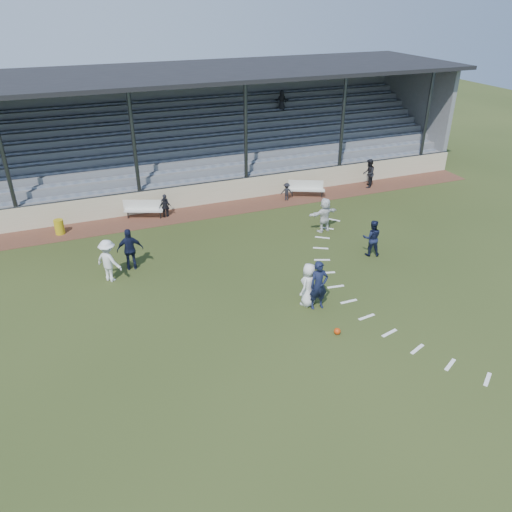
{
  "coord_description": "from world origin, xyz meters",
  "views": [
    {
      "loc": [
        -6.35,
        -13.64,
        10.57
      ],
      "look_at": [
        0.0,
        2.5,
        1.3
      ],
      "focal_mm": 35.0,
      "sensor_mm": 36.0,
      "label": 1
    }
  ],
  "objects_px": {
    "bench_left": "(143,207)",
    "trash_bin": "(59,227)",
    "bench_right": "(306,187)",
    "official": "(369,173)",
    "football": "(337,331)",
    "player_navy_lead": "(319,285)",
    "player_white_lead": "(308,285)"
  },
  "relations": [
    {
      "from": "bench_left",
      "to": "trash_bin",
      "type": "height_order",
      "value": "bench_left"
    },
    {
      "from": "bench_right",
      "to": "trash_bin",
      "type": "distance_m",
      "value": 13.45
    },
    {
      "from": "official",
      "to": "bench_right",
      "type": "bearing_deg",
      "value": -50.13
    },
    {
      "from": "bench_right",
      "to": "official",
      "type": "relative_size",
      "value": 1.16
    },
    {
      "from": "football",
      "to": "player_navy_lead",
      "type": "distance_m",
      "value": 1.94
    },
    {
      "from": "player_navy_lead",
      "to": "bench_right",
      "type": "bearing_deg",
      "value": 69.98
    },
    {
      "from": "football",
      "to": "player_white_lead",
      "type": "height_order",
      "value": "player_white_lead"
    },
    {
      "from": "football",
      "to": "player_navy_lead",
      "type": "bearing_deg",
      "value": 85.51
    },
    {
      "from": "bench_left",
      "to": "trash_bin",
      "type": "xyz_separation_m",
      "value": [
        -4.17,
        -0.48,
        -0.2
      ]
    },
    {
      "from": "trash_bin",
      "to": "player_navy_lead",
      "type": "xyz_separation_m",
      "value": [
        8.74,
        -10.31,
        0.58
      ]
    },
    {
      "from": "player_white_lead",
      "to": "bench_right",
      "type": "bearing_deg",
      "value": -151.2
    },
    {
      "from": "bench_left",
      "to": "football",
      "type": "xyz_separation_m",
      "value": [
        4.43,
        -12.53,
        -0.47
      ]
    },
    {
      "from": "player_navy_lead",
      "to": "official",
      "type": "xyz_separation_m",
      "value": [
        8.88,
        10.45,
        -0.09
      ]
    },
    {
      "from": "trash_bin",
      "to": "player_navy_lead",
      "type": "bearing_deg",
      "value": -49.72
    },
    {
      "from": "player_white_lead",
      "to": "player_navy_lead",
      "type": "relative_size",
      "value": 0.9
    },
    {
      "from": "trash_bin",
      "to": "player_white_lead",
      "type": "distance_m",
      "value": 13.11
    },
    {
      "from": "bench_right",
      "to": "trash_bin",
      "type": "relative_size",
      "value": 2.72
    },
    {
      "from": "bench_left",
      "to": "player_navy_lead",
      "type": "distance_m",
      "value": 11.72
    },
    {
      "from": "football",
      "to": "player_white_lead",
      "type": "relative_size",
      "value": 0.14
    },
    {
      "from": "bench_right",
      "to": "official",
      "type": "bearing_deg",
      "value": 25.71
    },
    {
      "from": "football",
      "to": "official",
      "type": "height_order",
      "value": "official"
    },
    {
      "from": "bench_right",
      "to": "player_white_lead",
      "type": "relative_size",
      "value": 1.15
    },
    {
      "from": "bench_right",
      "to": "player_navy_lead",
      "type": "xyz_separation_m",
      "value": [
        -4.71,
        -10.4,
        0.38
      ]
    },
    {
      "from": "official",
      "to": "football",
      "type": "bearing_deg",
      "value": 2.64
    },
    {
      "from": "trash_bin",
      "to": "player_white_lead",
      "type": "height_order",
      "value": "player_white_lead"
    },
    {
      "from": "trash_bin",
      "to": "football",
      "type": "relative_size",
      "value": 3.09
    },
    {
      "from": "trash_bin",
      "to": "player_navy_lead",
      "type": "distance_m",
      "value": 13.53
    },
    {
      "from": "trash_bin",
      "to": "player_navy_lead",
      "type": "relative_size",
      "value": 0.38
    },
    {
      "from": "player_navy_lead",
      "to": "football",
      "type": "bearing_deg",
      "value": -90.14
    },
    {
      "from": "bench_left",
      "to": "bench_right",
      "type": "xyz_separation_m",
      "value": [
        9.28,
        -0.39,
        0.0
      ]
    },
    {
      "from": "bench_left",
      "to": "football",
      "type": "height_order",
      "value": "bench_left"
    },
    {
      "from": "trash_bin",
      "to": "player_white_lead",
      "type": "bearing_deg",
      "value": -49.63
    }
  ]
}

